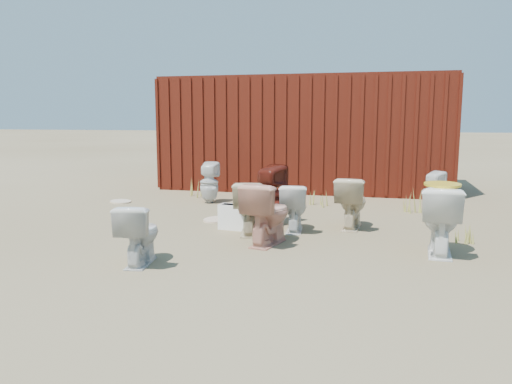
% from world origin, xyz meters
% --- Properties ---
extents(ground, '(100.00, 100.00, 0.00)m').
position_xyz_m(ground, '(0.00, 0.00, 0.00)').
color(ground, brown).
rests_on(ground, ground).
extents(shipping_container, '(6.00, 2.40, 2.40)m').
position_xyz_m(shipping_container, '(0.00, 5.20, 1.20)').
color(shipping_container, '#46150B').
rests_on(shipping_container, ground).
extents(toilet_front_a, '(0.45, 0.68, 0.65)m').
position_xyz_m(toilet_front_a, '(-0.84, -1.17, 0.33)').
color(toilet_front_a, silver).
rests_on(toilet_front_a, ground).
extents(toilet_front_pink, '(0.59, 0.83, 0.77)m').
position_xyz_m(toilet_front_pink, '(0.30, -0.01, 0.39)').
color(toilet_front_pink, tan).
rests_on(toilet_front_pink, ground).
extents(toilet_front_c, '(0.42, 0.67, 0.66)m').
position_xyz_m(toilet_front_c, '(0.49, 0.78, 0.33)').
color(toilet_front_c, white).
rests_on(toilet_front_c, ground).
extents(toilet_front_maroon, '(0.52, 0.52, 0.87)m').
position_xyz_m(toilet_front_maroon, '(0.09, 1.10, 0.44)').
color(toilet_front_maroon, '#52160E').
rests_on(toilet_front_maroon, ground).
extents(toilet_back_a, '(0.35, 0.35, 0.75)m').
position_xyz_m(toilet_back_a, '(-1.39, 2.65, 0.37)').
color(toilet_back_a, silver).
rests_on(toilet_back_a, ground).
extents(toilet_back_beige_left, '(0.54, 0.77, 0.72)m').
position_xyz_m(toilet_back_beige_left, '(-0.07, 0.48, 0.36)').
color(toilet_back_beige_left, '#C6B590').
rests_on(toilet_back_beige_left, ground).
extents(toilet_back_beige_right, '(0.47, 0.75, 0.73)m').
position_xyz_m(toilet_back_beige_right, '(1.25, 1.15, 0.36)').
color(toilet_back_beige_right, beige).
rests_on(toilet_back_beige_right, ground).
extents(toilet_back_yellowlid, '(0.49, 0.80, 0.79)m').
position_xyz_m(toilet_back_yellowlid, '(2.30, 0.02, 0.40)').
color(toilet_back_yellowlid, white).
rests_on(toilet_back_yellowlid, ground).
extents(toilet_back_e, '(0.42, 0.43, 0.67)m').
position_xyz_m(toilet_back_e, '(2.50, 2.79, 0.33)').
color(toilet_back_e, silver).
rests_on(toilet_back_e, ground).
extents(yellow_lid, '(0.40, 0.50, 0.02)m').
position_xyz_m(yellow_lid, '(2.30, 0.02, 0.80)').
color(yellow_lid, gold).
rests_on(yellow_lid, toilet_back_yellowlid).
extents(loose_tank, '(0.52, 0.25, 0.35)m').
position_xyz_m(loose_tank, '(-0.29, 0.67, 0.17)').
color(loose_tank, white).
rests_on(loose_tank, ground).
extents(loose_lid_near, '(0.47, 0.56, 0.02)m').
position_xyz_m(loose_lid_near, '(-0.76, 1.20, 0.01)').
color(loose_lid_near, beige).
rests_on(loose_lid_near, ground).
extents(loose_lid_far, '(0.59, 0.58, 0.02)m').
position_xyz_m(loose_lid_far, '(-3.01, 2.33, 0.01)').
color(loose_lid_far, beige).
rests_on(loose_lid_far, ground).
extents(weed_clump_a, '(0.36, 0.36, 0.32)m').
position_xyz_m(weed_clump_a, '(-1.89, 3.27, 0.16)').
color(weed_clump_a, olive).
rests_on(weed_clump_a, ground).
extents(weed_clump_b, '(0.32, 0.32, 0.26)m').
position_xyz_m(weed_clump_b, '(0.58, 2.83, 0.13)').
color(weed_clump_b, olive).
rests_on(weed_clump_b, ground).
extents(weed_clump_c, '(0.36, 0.36, 0.36)m').
position_xyz_m(weed_clump_c, '(2.20, 2.48, 0.18)').
color(weed_clump_c, olive).
rests_on(weed_clump_c, ground).
extents(weed_clump_d, '(0.30, 0.30, 0.24)m').
position_xyz_m(weed_clump_d, '(-0.99, 3.42, 0.12)').
color(weed_clump_d, olive).
rests_on(weed_clump_d, ground).
extents(weed_clump_e, '(0.34, 0.34, 0.28)m').
position_xyz_m(weed_clump_e, '(1.17, 3.50, 0.14)').
color(weed_clump_e, olive).
rests_on(weed_clump_e, ground).
extents(weed_clump_f, '(0.28, 0.28, 0.22)m').
position_xyz_m(weed_clump_f, '(2.68, 0.64, 0.11)').
color(weed_clump_f, olive).
rests_on(weed_clump_f, ground).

